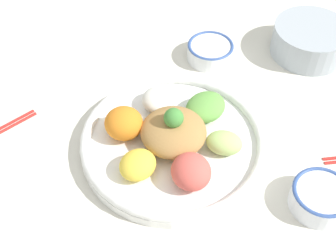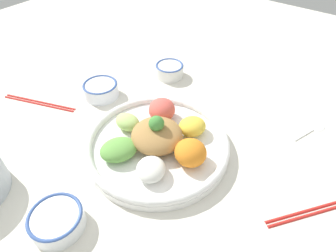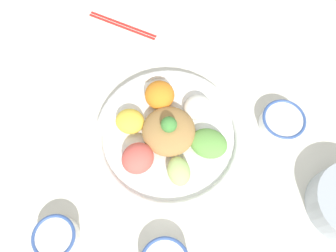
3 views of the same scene
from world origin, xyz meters
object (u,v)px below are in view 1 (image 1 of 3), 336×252
(salad_platter, at_px, (173,139))
(sauce_bowl_red, at_px, (321,197))
(side_serving_bowl, at_px, (310,39))
(sauce_bowl_dark, at_px, (211,51))

(salad_platter, distance_m, sauce_bowl_red, 0.29)
(salad_platter, height_order, side_serving_bowl, salad_platter)
(sauce_bowl_red, height_order, side_serving_bowl, side_serving_bowl)
(sauce_bowl_red, bearing_deg, salad_platter, -103.95)
(sauce_bowl_dark, bearing_deg, side_serving_bowl, 108.30)
(sauce_bowl_red, relative_size, side_serving_bowl, 0.61)
(salad_platter, distance_m, side_serving_bowl, 0.44)
(salad_platter, xyz_separation_m, sauce_bowl_dark, (-0.29, 0.03, -0.00))
(sauce_bowl_dark, xyz_separation_m, side_serving_bowl, (-0.07, 0.22, 0.02))
(side_serving_bowl, bearing_deg, sauce_bowl_dark, -71.70)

